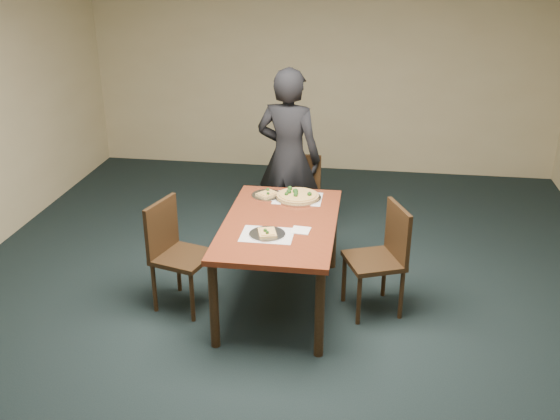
# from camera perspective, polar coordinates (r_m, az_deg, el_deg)

# --- Properties ---
(ground) EXTENTS (8.00, 8.00, 0.00)m
(ground) POSITION_cam_1_polar(r_m,az_deg,el_deg) (4.92, -0.55, -11.56)
(ground) COLOR black
(ground) RESTS_ON ground
(room_shell) EXTENTS (8.00, 8.00, 8.00)m
(room_shell) POSITION_cam_1_polar(r_m,az_deg,el_deg) (4.18, -0.64, 8.42)
(room_shell) COLOR #CBBA8D
(room_shell) RESTS_ON ground
(dining_table) EXTENTS (0.90, 1.50, 0.75)m
(dining_table) POSITION_cam_1_polar(r_m,az_deg,el_deg) (5.04, -0.00, -2.00)
(dining_table) COLOR #5E2212
(dining_table) RESTS_ON ground
(chair_far) EXTENTS (0.44, 0.44, 0.91)m
(chair_far) POSITION_cam_1_polar(r_m,az_deg,el_deg) (6.13, 1.62, 1.28)
(chair_far) COLOR black
(chair_far) RESTS_ON ground
(chair_left) EXTENTS (0.52, 0.52, 0.91)m
(chair_left) POSITION_cam_1_polar(r_m,az_deg,el_deg) (5.16, -9.61, -3.48)
(chair_left) COLOR black
(chair_left) RESTS_ON ground
(chair_right) EXTENTS (0.55, 0.55, 0.91)m
(chair_right) POSITION_cam_1_polar(r_m,az_deg,el_deg) (5.09, 9.42, -3.88)
(chair_right) COLOR black
(chair_right) RESTS_ON ground
(diner) EXTENTS (0.72, 0.55, 1.77)m
(diner) POSITION_cam_1_polar(r_m,az_deg,el_deg) (6.08, 0.79, 4.77)
(diner) COLOR black
(diner) RESTS_ON ground
(placemat_main) EXTENTS (0.42, 0.32, 0.00)m
(placemat_main) POSITION_cam_1_polar(r_m,az_deg,el_deg) (5.46, 1.63, 1.08)
(placemat_main) COLOR white
(placemat_main) RESTS_ON dining_table
(placemat_near) EXTENTS (0.40, 0.30, 0.00)m
(placemat_near) POSITION_cam_1_polar(r_m,az_deg,el_deg) (4.78, -1.18, -2.28)
(placemat_near) COLOR white
(placemat_near) RESTS_ON dining_table
(pizza_pan) EXTENTS (0.41, 0.41, 0.07)m
(pizza_pan) POSITION_cam_1_polar(r_m,az_deg,el_deg) (5.45, 1.61, 1.30)
(pizza_pan) COLOR silver
(pizza_pan) RESTS_ON dining_table
(slice_plate_near) EXTENTS (0.28, 0.28, 0.06)m
(slice_plate_near) POSITION_cam_1_polar(r_m,az_deg,el_deg) (4.77, -1.18, -2.15)
(slice_plate_near) COLOR silver
(slice_plate_near) RESTS_ON dining_table
(slice_plate_far) EXTENTS (0.28, 0.28, 0.06)m
(slice_plate_far) POSITION_cam_1_polar(r_m,az_deg,el_deg) (5.51, -1.17, 1.42)
(slice_plate_far) COLOR silver
(slice_plate_far) RESTS_ON dining_table
(napkin) EXTENTS (0.15, 0.15, 0.01)m
(napkin) POSITION_cam_1_polar(r_m,az_deg,el_deg) (4.85, 1.91, -1.87)
(napkin) COLOR white
(napkin) RESTS_ON dining_table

